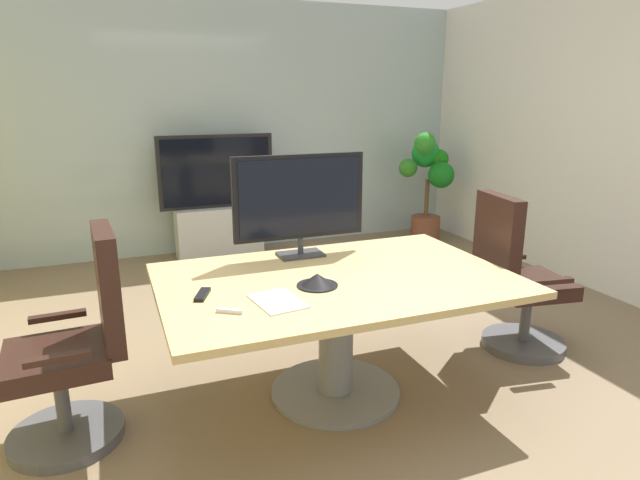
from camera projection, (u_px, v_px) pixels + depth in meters
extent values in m
plane|color=#7A664C|center=(337.00, 377.00, 3.41)|extent=(7.44, 7.44, 0.00)
cube|color=#9EB2B7|center=(222.00, 129.00, 5.94)|extent=(5.67, 0.10, 2.69)
cube|color=tan|center=(336.00, 280.00, 3.04)|extent=(1.94, 1.28, 0.04)
cylinder|color=slate|center=(336.00, 340.00, 3.13)|extent=(0.20, 0.20, 0.69)
cylinder|color=slate|center=(335.00, 390.00, 3.22)|extent=(0.76, 0.76, 0.03)
cylinder|color=#4C4C51|center=(67.00, 435.00, 2.78)|extent=(0.56, 0.56, 0.06)
cylinder|color=#4C4C51|center=(62.00, 398.00, 2.72)|extent=(0.07, 0.07, 0.36)
cube|color=black|center=(56.00, 359.00, 2.67)|extent=(0.51, 0.51, 0.10)
cube|color=black|center=(108.00, 287.00, 2.69)|extent=(0.12, 0.46, 0.60)
cube|color=black|center=(58.00, 316.00, 2.87)|extent=(0.28, 0.07, 0.03)
cube|color=black|center=(58.00, 358.00, 2.42)|extent=(0.28, 0.07, 0.03)
cylinder|color=#4C4C51|center=(523.00, 343.00, 3.80)|extent=(0.56, 0.56, 0.06)
cylinder|color=#4C4C51|center=(526.00, 315.00, 3.74)|extent=(0.07, 0.07, 0.36)
cube|color=black|center=(529.00, 285.00, 3.69)|extent=(0.55, 0.55, 0.10)
cube|color=black|center=(497.00, 241.00, 3.54)|extent=(0.16, 0.46, 0.60)
cube|color=black|center=(552.00, 281.00, 3.41)|extent=(0.28, 0.09, 0.03)
cube|color=black|center=(507.00, 257.00, 3.90)|extent=(0.28, 0.09, 0.03)
cube|color=#333338|center=(301.00, 254.00, 3.43)|extent=(0.28, 0.18, 0.02)
cylinder|color=#333338|center=(301.00, 246.00, 3.41)|extent=(0.04, 0.04, 0.10)
cube|color=black|center=(299.00, 197.00, 3.34)|extent=(0.84, 0.04, 0.52)
cube|color=black|center=(300.00, 197.00, 3.32)|extent=(0.77, 0.01, 0.47)
cube|color=#B7BABC|center=(219.00, 232.00, 5.86)|extent=(0.90, 0.36, 0.55)
cube|color=black|center=(216.00, 171.00, 5.67)|extent=(1.20, 0.06, 0.76)
cube|color=black|center=(217.00, 172.00, 5.64)|extent=(1.12, 0.01, 0.69)
cylinder|color=brown|center=(425.00, 228.00, 6.52)|extent=(0.34, 0.34, 0.30)
cylinder|color=brown|center=(427.00, 198.00, 6.42)|extent=(0.05, 0.05, 0.44)
sphere|color=#1B7916|center=(439.00, 159.00, 6.38)|extent=(0.23, 0.23, 0.23)
sphere|color=#199434|center=(426.00, 153.00, 6.41)|extent=(0.33, 0.33, 0.33)
sphere|color=#2C7B23|center=(408.00, 168.00, 6.32)|extent=(0.22, 0.22, 0.22)
sphere|color=#2A8426|center=(425.00, 144.00, 6.07)|extent=(0.24, 0.24, 0.24)
sphere|color=#146A1B|center=(441.00, 175.00, 6.24)|extent=(0.30, 0.30, 0.30)
cone|color=black|center=(317.00, 280.00, 2.88)|extent=(0.19, 0.19, 0.07)
cylinder|color=black|center=(317.00, 285.00, 2.89)|extent=(0.22, 0.22, 0.01)
cube|color=black|center=(202.00, 294.00, 2.74)|extent=(0.11, 0.18, 0.02)
cube|color=silver|center=(230.00, 311.00, 2.53)|extent=(0.12, 0.09, 0.02)
cube|color=white|center=(278.00, 301.00, 2.67)|extent=(0.25, 0.33, 0.01)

